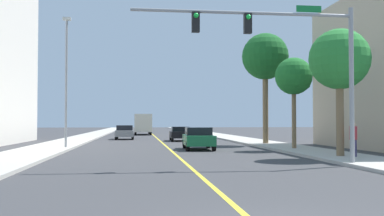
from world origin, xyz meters
name	(u,v)px	position (x,y,z in m)	size (l,w,h in m)	color
ground	(157,139)	(0.00, 42.00, 0.00)	(192.00, 192.00, 0.00)	#38383A
sidewalk_left	(81,138)	(-8.25, 42.00, 0.07)	(3.44, 168.00, 0.15)	#B2ADA3
sidewalk_right	(231,138)	(8.25, 42.00, 0.07)	(3.44, 168.00, 0.15)	#B2ADA3
lane_marking_center	(157,139)	(0.00, 42.00, 0.00)	(0.16, 144.00, 0.01)	yellow
traffic_signal_mast	(288,47)	(4.12, 10.99, 5.04)	(9.51, 0.36, 6.67)	gray
street_lamp	(66,76)	(-7.03, 24.07, 5.04)	(0.56, 0.28, 8.91)	gray
palm_near	(339,60)	(8.08, 14.53, 5.02)	(3.11, 3.11, 6.49)	brown
palm_mid	(294,77)	(8.02, 21.03, 4.81)	(2.45, 2.45, 5.95)	brown
palm_far	(265,58)	(8.01, 27.54, 7.05)	(3.74, 3.74, 8.86)	brown
car_gray	(125,132)	(-3.54, 40.59, 0.77)	(1.92, 4.02, 1.49)	slate
car_green	(198,138)	(1.90, 22.66, 0.78)	(2.05, 4.37, 1.50)	#196638
car_black	(180,133)	(1.91, 35.94, 0.74)	(1.94, 4.40, 1.40)	black
delivery_truck	(143,124)	(-1.45, 57.28, 1.58)	(2.47, 8.42, 2.94)	#194799
pedestrian	(353,139)	(8.49, 13.94, 1.02)	(0.38, 0.38, 1.73)	#3F3859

